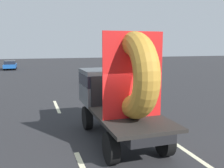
% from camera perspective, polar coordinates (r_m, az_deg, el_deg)
% --- Properties ---
extents(ground_plane, '(120.00, 120.00, 0.00)m').
position_cam_1_polar(ground_plane, '(8.53, 3.40, -13.98)').
color(ground_plane, '#28282B').
extents(flatbed_truck, '(2.02, 4.97, 3.73)m').
position_cam_1_polar(flatbed_truck, '(8.71, 1.44, -1.21)').
color(flatbed_truck, black).
rests_on(flatbed_truck, ground_plane).
extents(distant_sedan, '(1.76, 4.11, 1.34)m').
position_cam_1_polar(distant_sedan, '(21.79, -1.35, 2.01)').
color(distant_sedan, black).
rests_on(distant_sedan, ground_plane).
extents(lane_dash_left_far, '(0.16, 2.91, 0.01)m').
position_cam_1_polar(lane_dash_left_far, '(13.95, -12.64, -5.08)').
color(lane_dash_left_far, beige).
rests_on(lane_dash_left_far, ground_plane).
extents(lane_dash_right_near, '(0.16, 2.13, 0.01)m').
position_cam_1_polar(lane_dash_right_near, '(8.11, 18.62, -15.67)').
color(lane_dash_right_near, beige).
rests_on(lane_dash_right_near, ground_plane).
extents(lane_dash_right_far, '(0.16, 2.47, 0.01)m').
position_cam_1_polar(lane_dash_right_far, '(14.50, 0.68, -4.33)').
color(lane_dash_right_far, beige).
rests_on(lane_dash_right_far, ground_plane).
extents(oncoming_car, '(1.61, 3.75, 1.22)m').
position_cam_1_polar(oncoming_car, '(37.53, -22.44, 4.12)').
color(oncoming_car, black).
rests_on(oncoming_car, ground_plane).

